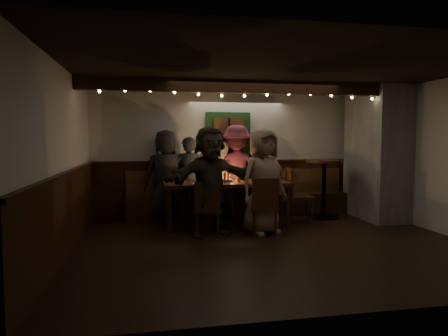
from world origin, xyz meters
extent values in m
cube|color=black|center=(0.00, 0.00, -0.01)|extent=(6.00, 5.00, 0.01)
cube|color=black|center=(0.00, 0.00, 2.60)|extent=(6.00, 5.00, 0.01)
cube|color=silver|center=(0.00, 2.50, 1.30)|extent=(6.00, 0.01, 2.60)
cube|color=silver|center=(-3.00, 0.00, 1.30)|extent=(0.01, 5.00, 2.60)
cube|color=silver|center=(3.00, 0.00, 1.30)|extent=(0.01, 5.00, 2.60)
cube|color=black|center=(0.00, 2.48, 0.55)|extent=(6.00, 0.05, 1.10)
cube|color=black|center=(-2.98, 0.00, 0.55)|extent=(0.05, 5.00, 1.10)
cube|color=slate|center=(2.65, 1.50, 1.30)|extent=(0.70, 1.40, 2.60)
cube|color=black|center=(0.00, 2.23, 0.23)|extent=(4.60, 0.45, 0.45)
cube|color=#51351C|center=(0.00, 2.41, 0.70)|extent=(4.60, 0.06, 0.50)
cube|color=#1D4720|center=(-0.20, 2.44, 1.65)|extent=(0.95, 0.04, 1.00)
cube|color=#51351C|center=(-0.20, 2.38, 1.65)|extent=(0.64, 0.12, 0.76)
cube|color=black|center=(0.00, 1.00, 2.49)|extent=(6.00, 0.16, 0.22)
sphere|color=#FFE599|center=(-2.60, 0.98, 2.36)|extent=(0.04, 0.04, 0.04)
sphere|color=#FFE599|center=(-2.20, 0.98, 2.38)|extent=(0.04, 0.04, 0.04)
sphere|color=#FFE599|center=(-1.80, 0.98, 2.39)|extent=(0.04, 0.04, 0.04)
sphere|color=#FFE599|center=(-1.40, 0.98, 2.37)|extent=(0.04, 0.04, 0.04)
sphere|color=#FFE599|center=(-1.00, 0.98, 2.35)|extent=(0.04, 0.04, 0.04)
sphere|color=#FFE599|center=(-0.60, 0.98, 2.33)|extent=(0.04, 0.04, 0.04)
sphere|color=#FFE599|center=(-0.20, 0.98, 2.34)|extent=(0.04, 0.04, 0.04)
sphere|color=#FFE599|center=(0.20, 0.98, 2.36)|extent=(0.04, 0.04, 0.04)
sphere|color=#FFE599|center=(0.60, 0.98, 2.38)|extent=(0.04, 0.04, 0.04)
sphere|color=#FFE599|center=(1.00, 0.98, 2.39)|extent=(0.04, 0.04, 0.04)
sphere|color=#FFE599|center=(1.40, 0.98, 2.37)|extent=(0.04, 0.04, 0.04)
sphere|color=#FFE599|center=(1.80, 0.98, 2.35)|extent=(0.04, 0.04, 0.04)
sphere|color=#FFE599|center=(2.20, 0.98, 2.33)|extent=(0.04, 0.04, 0.04)
sphere|color=#FFE599|center=(2.60, 0.98, 2.34)|extent=(0.04, 0.04, 0.04)
cube|color=black|center=(-0.44, 1.40, 0.78)|extent=(2.28, 0.98, 0.07)
cylinder|color=black|center=(-1.50, 1.00, 0.37)|extent=(0.08, 0.08, 0.75)
cylinder|color=black|center=(-1.50, 1.80, 0.37)|extent=(0.08, 0.08, 0.75)
cylinder|color=black|center=(0.61, 1.00, 0.37)|extent=(0.08, 0.08, 0.75)
cylinder|color=black|center=(0.61, 1.80, 0.37)|extent=(0.08, 0.08, 0.75)
cylinder|color=#BF7226|center=(-1.22, 1.53, 0.89)|extent=(0.08, 0.08, 0.15)
cylinder|color=#BF7226|center=(-0.89, 1.20, 0.89)|extent=(0.08, 0.08, 0.15)
cylinder|color=silver|center=(-0.59, 1.56, 0.89)|extent=(0.08, 0.08, 0.15)
cylinder|color=#BF7226|center=(-0.23, 1.27, 0.89)|extent=(0.08, 0.08, 0.15)
cylinder|color=silver|center=(0.21, 1.56, 0.89)|extent=(0.08, 0.08, 0.15)
cylinder|color=#BF7226|center=(0.43, 1.26, 0.89)|extent=(0.08, 0.08, 0.15)
cylinder|color=white|center=(-0.97, 1.07, 0.82)|extent=(0.28, 0.28, 0.02)
cube|color=#B2B2B7|center=(-0.44, 1.35, 0.84)|extent=(0.17, 0.11, 0.05)
cylinder|color=#990C0C|center=(-0.48, 1.35, 0.90)|extent=(0.04, 0.04, 0.17)
cylinder|color=gold|center=(-0.41, 1.35, 0.90)|extent=(0.04, 0.04, 0.17)
cylinder|color=silver|center=(-0.38, 1.45, 0.86)|extent=(0.05, 0.05, 0.09)
sphere|color=#FFB24C|center=(-0.38, 1.45, 0.92)|extent=(0.03, 0.03, 0.03)
cube|color=black|center=(-0.86, 0.72, 0.42)|extent=(0.52, 0.52, 0.04)
cube|color=black|center=(-0.92, 0.54, 0.68)|extent=(0.40, 0.17, 0.47)
cylinder|color=black|center=(-0.65, 0.82, 0.20)|extent=(0.04, 0.04, 0.40)
cylinder|color=black|center=(-0.76, 0.51, 0.20)|extent=(0.04, 0.04, 0.40)
cylinder|color=black|center=(-0.97, 0.93, 0.20)|extent=(0.04, 0.04, 0.40)
cylinder|color=black|center=(-1.07, 0.61, 0.20)|extent=(0.04, 0.04, 0.40)
cube|color=black|center=(0.03, 0.56, 0.45)|extent=(0.49, 0.49, 0.04)
cube|color=black|center=(0.00, 0.36, 0.72)|extent=(0.44, 0.10, 0.50)
cylinder|color=black|center=(0.23, 0.71, 0.21)|extent=(0.04, 0.04, 0.43)
cylinder|color=black|center=(0.18, 0.36, 0.21)|extent=(0.04, 0.04, 0.43)
cylinder|color=black|center=(-0.12, 0.76, 0.21)|extent=(0.04, 0.04, 0.43)
cylinder|color=black|center=(-0.17, 0.41, 0.21)|extent=(0.04, 0.04, 0.43)
cube|color=black|center=(1.02, 1.46, 0.48)|extent=(0.52, 0.52, 0.04)
cube|color=black|center=(0.81, 1.49, 0.77)|extent=(0.10, 0.47, 0.53)
cylinder|color=black|center=(1.18, 1.25, 0.23)|extent=(0.04, 0.04, 0.46)
cylinder|color=black|center=(0.81, 1.30, 0.23)|extent=(0.04, 0.04, 0.46)
cylinder|color=black|center=(1.23, 1.63, 0.23)|extent=(0.04, 0.04, 0.46)
cylinder|color=black|center=(0.85, 1.67, 0.23)|extent=(0.04, 0.04, 0.46)
cylinder|color=black|center=(1.64, 1.73, 0.02)|extent=(0.60, 0.60, 0.03)
cylinder|color=black|center=(1.64, 1.73, 0.57)|extent=(0.08, 0.08, 1.15)
cylinder|color=black|center=(1.64, 1.73, 1.15)|extent=(0.74, 0.74, 0.05)
imported|color=black|center=(-1.50, 2.17, 0.89)|extent=(0.92, 0.64, 1.78)
imported|color=#27292F|center=(-1.06, 2.12, 0.82)|extent=(0.68, 0.53, 1.64)
imported|color=beige|center=(-0.42, 2.16, 0.77)|extent=(0.78, 0.62, 1.55)
imported|color=#5D2235|center=(-0.07, 2.17, 0.94)|extent=(1.26, 0.79, 1.88)
imported|color=black|center=(0.32, 2.10, 0.80)|extent=(0.96, 0.44, 1.61)
imported|color=#312A22|center=(-0.85, 0.69, 0.91)|extent=(1.77, 1.00, 1.82)
imported|color=#9A7662|center=(0.04, 0.65, 0.89)|extent=(1.01, 0.84, 1.77)
camera|label=1|loc=(-1.84, -5.76, 1.60)|focal=32.00mm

